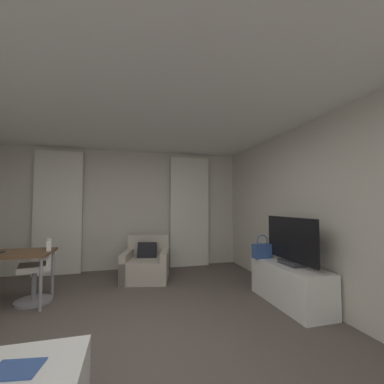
# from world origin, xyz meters

# --- Properties ---
(ground_plane) EXTENTS (12.00, 12.00, 0.00)m
(ground_plane) POSITION_xyz_m (0.00, 0.00, 0.00)
(ground_plane) COLOR #564C47
(wall_window) EXTENTS (5.12, 0.06, 2.60)m
(wall_window) POSITION_xyz_m (0.00, 3.03, 1.30)
(wall_window) COLOR beige
(wall_window) RESTS_ON ground
(wall_right) EXTENTS (0.06, 6.12, 2.60)m
(wall_right) POSITION_xyz_m (2.53, 0.00, 1.30)
(wall_right) COLOR beige
(wall_right) RESTS_ON ground
(ceiling) EXTENTS (5.12, 6.12, 0.06)m
(ceiling) POSITION_xyz_m (0.00, 0.00, 2.63)
(ceiling) COLOR white
(ceiling) RESTS_ON wall_left
(curtain_left_panel) EXTENTS (0.90, 0.06, 2.50)m
(curtain_left_panel) POSITION_xyz_m (-1.38, 2.90, 1.25)
(curtain_left_panel) COLOR silver
(curtain_left_panel) RESTS_ON ground
(curtain_right_panel) EXTENTS (0.90, 0.06, 2.50)m
(curtain_right_panel) POSITION_xyz_m (1.38, 2.90, 1.25)
(curtain_right_panel) COLOR silver
(curtain_right_panel) RESTS_ON ground
(armchair) EXTENTS (0.98, 1.00, 0.79)m
(armchair) POSITION_xyz_m (0.34, 2.16, 0.26)
(armchair) COLOR #B2A899
(armchair) RESTS_ON ground
(desk_chair) EXTENTS (0.49, 0.49, 0.88)m
(desk_chair) POSITION_xyz_m (-1.26, 1.46, 0.39)
(desk_chair) COLOR gray
(desk_chair) RESTS_ON ground
(magazine_open) EXTENTS (0.31, 0.24, 0.01)m
(magazine_open) POSITION_xyz_m (-0.67, -0.81, 0.39)
(magazine_open) COLOR #335193
(magazine_open) RESTS_ON coffee_table
(tv_console) EXTENTS (0.50, 1.26, 0.56)m
(tv_console) POSITION_xyz_m (2.21, 0.46, 0.28)
(tv_console) COLOR white
(tv_console) RESTS_ON ground
(tv_flatscreen) EXTENTS (0.20, 1.04, 0.67)m
(tv_flatscreen) POSITION_xyz_m (2.21, 0.41, 0.87)
(tv_flatscreen) COLOR #333338
(tv_flatscreen) RESTS_ON tv_console
(handbag_primary) EXTENTS (0.30, 0.14, 0.37)m
(handbag_primary) POSITION_xyz_m (2.06, 0.91, 0.68)
(handbag_primary) COLOR #335193
(handbag_primary) RESTS_ON tv_console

